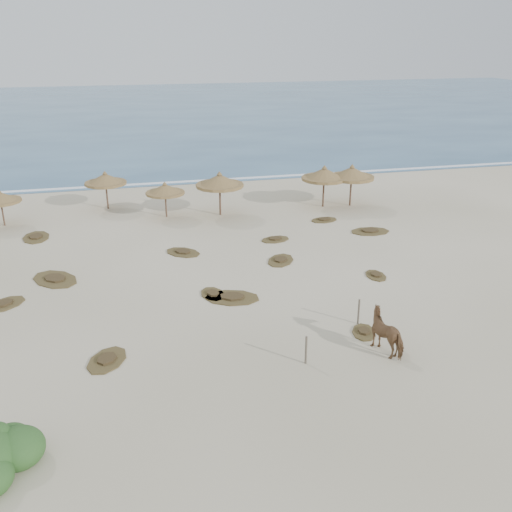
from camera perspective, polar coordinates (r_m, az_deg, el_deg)
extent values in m
plane|color=beige|center=(26.24, -2.49, -6.33)|extent=(160.00, 160.00, 0.00)
cube|color=navy|center=(98.65, -11.26, 14.04)|extent=(200.00, 100.00, 0.01)
cube|color=white|center=(50.49, -8.29, 7.29)|extent=(70.00, 0.60, 0.01)
cylinder|color=brown|center=(42.00, -24.01, 4.02)|extent=(0.11, 0.11, 1.87)
cylinder|color=olive|center=(41.80, -24.17, 5.03)|extent=(3.36, 3.36, 0.16)
cone|color=olive|center=(41.72, -24.23, 5.42)|extent=(3.25, 3.25, 0.67)
cylinder|color=brown|center=(43.52, -14.69, 5.94)|extent=(0.12, 0.12, 2.13)
cylinder|color=olive|center=(43.30, -14.80, 7.06)|extent=(3.27, 3.27, 0.18)
cone|color=olive|center=(43.22, -14.84, 7.49)|extent=(3.16, 3.16, 0.76)
cone|color=olive|center=(43.12, -14.90, 8.08)|extent=(0.36, 0.36, 0.22)
cylinder|color=brown|center=(40.73, -9.00, 5.17)|extent=(0.11, 0.11, 1.91)
cylinder|color=olive|center=(40.52, -9.07, 6.25)|extent=(3.10, 3.10, 0.16)
cone|color=olive|center=(40.44, -9.09, 6.66)|extent=(3.00, 3.00, 0.68)
cone|color=olive|center=(40.34, -9.13, 7.22)|extent=(0.33, 0.33, 0.20)
cylinder|color=brown|center=(40.71, -3.62, 5.73)|extent=(0.14, 0.14, 2.37)
cylinder|color=olive|center=(40.45, -3.65, 7.07)|extent=(3.42, 3.42, 0.20)
cone|color=olive|center=(40.36, -3.66, 7.58)|extent=(3.30, 3.30, 0.85)
cone|color=olive|center=(40.24, -3.68, 8.28)|extent=(0.41, 0.41, 0.25)
cylinder|color=brown|center=(42.93, 6.76, 6.45)|extent=(0.13, 0.13, 2.35)
cylinder|color=olive|center=(42.69, 6.82, 7.71)|extent=(3.92, 3.92, 0.20)
cone|color=olive|center=(42.60, 6.84, 8.19)|extent=(3.79, 3.79, 0.84)
cone|color=olive|center=(42.49, 6.87, 8.85)|extent=(0.40, 0.40, 0.25)
cylinder|color=brown|center=(43.51, 9.45, 6.52)|extent=(0.14, 0.14, 2.36)
cylinder|color=olive|center=(43.27, 9.53, 7.77)|extent=(3.52, 3.52, 0.20)
cone|color=olive|center=(43.18, 9.56, 8.25)|extent=(3.40, 3.40, 0.84)
cone|color=olive|center=(43.07, 9.60, 8.90)|extent=(0.41, 0.41, 0.25)
imported|color=brown|center=(24.01, 13.10, -7.45)|extent=(1.59, 2.22, 1.71)
cylinder|color=#6A5F50|center=(22.77, 5.03, -9.35)|extent=(0.11, 0.11, 1.21)
cylinder|color=#6A5F50|center=(25.97, 10.23, -5.50)|extent=(0.10, 0.10, 1.21)
ellipsoid|color=#356129|center=(19.67, -22.72, -17.31)|extent=(1.64, 1.64, 1.23)
ellipsoid|color=#356129|center=(20.27, -23.32, -16.49)|extent=(1.23, 1.23, 0.92)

